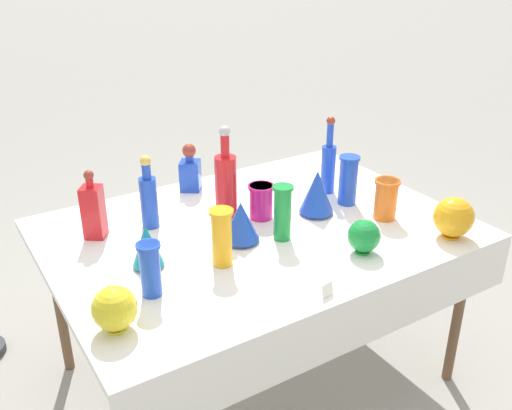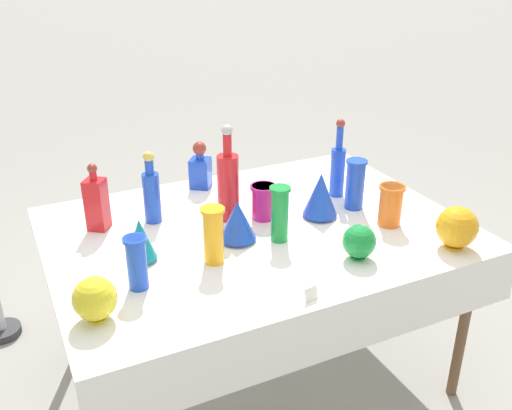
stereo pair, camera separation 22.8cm
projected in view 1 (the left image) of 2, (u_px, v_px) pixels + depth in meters
The scene contains 21 objects.
ground_plane at pixel (256, 372), 2.65m from camera, with size 40.00×40.00×0.00m, color gray.
display_table at pixel (259, 241), 2.33m from camera, with size 1.65×1.19×0.76m.
tall_bottle_0 at pixel (149, 198), 2.28m from camera, with size 0.07×0.07×0.31m.
tall_bottle_1 at pixel (328, 164), 2.60m from camera, with size 0.06×0.06×0.36m.
tall_bottle_2 at pixel (226, 185), 2.32m from camera, with size 0.09×0.09×0.41m.
square_decanter_0 at pixel (190, 171), 2.64m from camera, with size 0.13×0.13×0.22m.
square_decanter_1 at pixel (93, 210), 2.21m from camera, with size 0.11×0.11×0.28m.
slender_vase_0 at pixel (261, 200), 2.37m from camera, with size 0.11×0.11×0.15m.
slender_vase_1 at pixel (348, 179), 2.49m from camera, with size 0.09×0.09×0.22m.
slender_vase_2 at pixel (222, 236), 2.02m from camera, with size 0.09×0.09×0.22m.
slender_vase_3 at pixel (150, 268), 1.85m from camera, with size 0.08×0.08×0.19m.
slender_vase_4 at pixel (386, 198), 2.37m from camera, with size 0.11×0.11×0.17m.
slender_vase_5 at pixel (282, 211), 2.19m from camera, with size 0.08×0.08×0.22m.
fluted_vase_0 at pixel (317, 192), 2.40m from camera, with size 0.15×0.15×0.20m.
fluted_vase_1 at pixel (147, 245), 2.01m from camera, with size 0.11×0.11×0.17m.
fluted_vase_2 at pixel (241, 221), 2.18m from camera, with size 0.14×0.14×0.17m.
round_bowl_0 at pixel (114, 308), 1.69m from camera, with size 0.14×0.14×0.15m.
round_bowl_1 at pixel (454, 217), 2.22m from camera, with size 0.16×0.16×0.17m.
round_bowl_2 at pixel (364, 236), 2.11m from camera, with size 0.12×0.12×0.13m.
price_tag_left at pixel (327, 290), 1.87m from camera, with size 0.05×0.01×0.05m, color white.
cardboard_box_behind_left at pixel (215, 237), 3.52m from camera, with size 0.55×0.43×0.40m.
Camera 1 is at (-1.10, -1.75, 1.83)m, focal length 40.00 mm.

